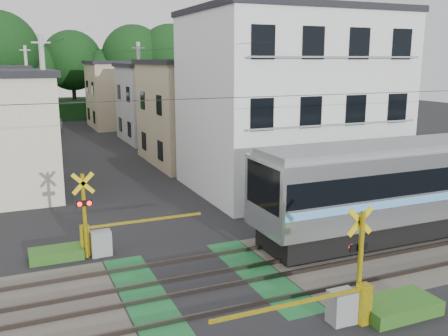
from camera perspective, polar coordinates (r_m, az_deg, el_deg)
name	(u,v)px	position (r m, az deg, el deg)	size (l,w,h in m)	color
ground	(204,284)	(15.84, -2.32, -13.10)	(120.00, 120.00, 0.00)	black
track_bed	(204,283)	(15.82, -2.32, -12.98)	(120.00, 120.00, 0.14)	#47423A
crossing_signal_near	(347,298)	(13.79, 13.83, -14.23)	(4.74, 0.65, 3.09)	yellow
crossing_signal_far	(98,236)	(18.25, -14.22, -7.55)	(4.74, 0.65, 3.09)	yellow
apartment_block	(289,101)	(26.68, 7.45, 7.60)	(10.20, 8.36, 9.30)	white
houses_row	(85,107)	(39.82, -15.61, 6.73)	(22.07, 31.35, 6.80)	beige
tree_hill	(47,68)	(61.51, -19.61, 10.74)	(40.00, 13.12, 11.97)	black
catenary	(367,152)	(17.67, 16.02, 1.73)	(60.00, 5.04, 7.00)	#2D2D33
utility_poles	(71,99)	(36.71, -17.08, 7.52)	(7.90, 42.00, 8.00)	#A5A5A0
pedestrian	(60,126)	(48.84, -18.20, 4.58)	(0.56, 0.36, 1.52)	#272A30
weed_patches	(256,270)	(16.34, 3.67, -11.58)	(10.25, 8.80, 0.40)	#2D5E1E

